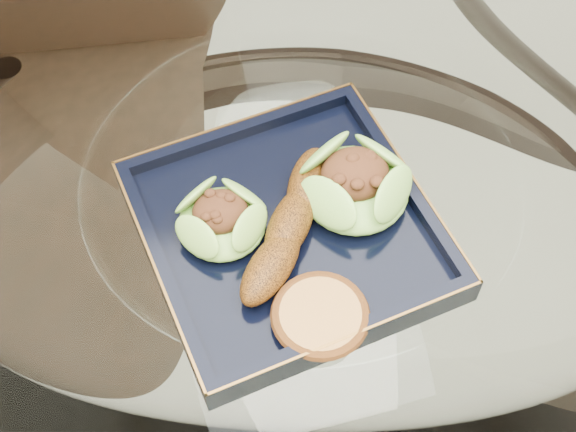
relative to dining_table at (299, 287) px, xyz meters
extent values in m
cylinder|color=white|center=(0.00, 0.00, 0.16)|extent=(1.10, 1.10, 0.01)
torus|color=black|center=(0.00, 0.00, 0.16)|extent=(1.13, 1.13, 0.02)
torus|color=black|center=(0.00, 0.00, -0.48)|extent=(0.81, 0.81, 0.02)
cylinder|color=black|center=(0.28, 0.28, -0.22)|extent=(0.04, 0.04, 0.75)
cylinder|color=black|center=(-0.28, 0.28, -0.22)|extent=(0.04, 0.04, 0.75)
cube|color=black|center=(-0.23, 0.21, -0.14)|extent=(0.49, 0.49, 0.04)
cube|color=black|center=(-0.20, 0.39, 0.13)|extent=(0.39, 0.11, 0.45)
cylinder|color=black|center=(-0.44, 0.07, -0.38)|extent=(0.03, 0.03, 0.44)
cylinder|color=black|center=(-0.09, 0.00, -0.38)|extent=(0.03, 0.03, 0.44)
cylinder|color=black|center=(-0.37, 0.42, -0.38)|extent=(0.03, 0.03, 0.44)
cylinder|color=black|center=(-0.02, 0.35, -0.38)|extent=(0.03, 0.03, 0.44)
cube|color=black|center=(-0.02, -0.03, 0.17)|extent=(0.31, 0.31, 0.02)
ellipsoid|color=#6BAC31|center=(-0.08, -0.02, 0.20)|extent=(0.10, 0.10, 0.03)
ellipsoid|color=#4E942B|center=(0.05, -0.01, 0.20)|extent=(0.13, 0.13, 0.04)
ellipsoid|color=#66360A|center=(-0.02, -0.04, 0.20)|extent=(0.14, 0.17, 0.03)
cylinder|color=#C68742|center=(-0.02, -0.13, 0.19)|extent=(0.09, 0.09, 0.01)
camera|label=1|loc=(-0.12, -0.44, 0.84)|focal=50.00mm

